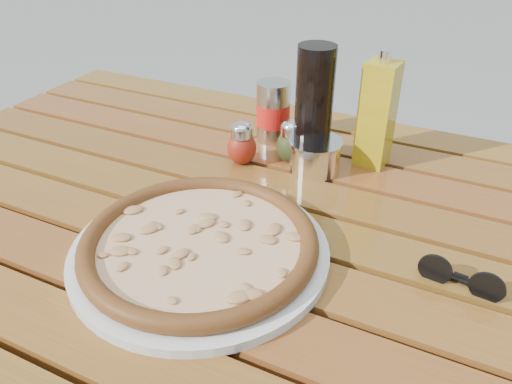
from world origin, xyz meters
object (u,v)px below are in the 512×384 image
at_px(plate, 200,251).
at_px(parmesan_tin, 315,155).
at_px(table, 251,252).
at_px(sunglasses, 460,278).
at_px(oregano_shaker, 291,142).
at_px(dark_bottle, 314,109).
at_px(soda_can, 273,112).
at_px(pepper_shaker, 242,144).
at_px(olive_oil_cruet, 377,114).
at_px(pizza, 199,242).

relative_size(plate, parmesan_tin, 3.03).
bearing_deg(parmesan_tin, table, -102.90).
xyz_separation_m(parmesan_tin, sunglasses, (0.28, -0.21, -0.01)).
height_order(plate, oregano_shaker, oregano_shaker).
relative_size(dark_bottle, soda_can, 1.83).
height_order(table, pepper_shaker, pepper_shaker).
xyz_separation_m(plate, sunglasses, (0.33, 0.09, 0.01)).
height_order(plate, olive_oil_cruet, olive_oil_cruet).
height_order(dark_bottle, soda_can, dark_bottle).
xyz_separation_m(pepper_shaker, sunglasses, (0.41, -0.18, -0.02)).
relative_size(olive_oil_cruet, sunglasses, 1.89).
bearing_deg(dark_bottle, pepper_shaker, -156.95).
relative_size(parmesan_tin, sunglasses, 1.07).
height_order(pizza, dark_bottle, dark_bottle).
height_order(pizza, olive_oil_cruet, olive_oil_cruet).
height_order(pepper_shaker, soda_can, soda_can).
bearing_deg(olive_oil_cruet, pepper_shaker, -154.15).
xyz_separation_m(plate, oregano_shaker, (0.01, 0.31, 0.03)).
relative_size(plate, soda_can, 3.00).
xyz_separation_m(dark_bottle, parmesan_tin, (0.01, -0.02, -0.08)).
bearing_deg(olive_oil_cruet, parmesan_tin, -139.55).
bearing_deg(oregano_shaker, olive_oil_cruet, 23.05).
bearing_deg(soda_can, parmesan_tin, -34.82).
bearing_deg(table, olive_oil_cruet, 63.28).
distance_m(plate, pizza, 0.02).
bearing_deg(sunglasses, dark_bottle, 148.34).
bearing_deg(parmesan_tin, sunglasses, -37.32).
bearing_deg(table, pizza, -98.52).
bearing_deg(dark_bottle, table, -97.77).
height_order(table, pizza, pizza).
relative_size(table, sunglasses, 12.63).
distance_m(table, pepper_shaker, 0.21).
relative_size(table, soda_can, 11.67).
xyz_separation_m(pizza, sunglasses, (0.33, 0.09, -0.01)).
height_order(table, soda_can, soda_can).
xyz_separation_m(table, soda_can, (-0.08, 0.26, 0.13)).
distance_m(plate, parmesan_tin, 0.31).
relative_size(pizza, sunglasses, 3.28).
relative_size(olive_oil_cruet, parmesan_tin, 1.77).
height_order(pepper_shaker, sunglasses, pepper_shaker).
relative_size(plate, olive_oil_cruet, 1.71).
xyz_separation_m(pepper_shaker, dark_bottle, (0.12, 0.05, 0.07)).
relative_size(dark_bottle, parmesan_tin, 1.85).
distance_m(plate, dark_bottle, 0.34).
xyz_separation_m(oregano_shaker, olive_oil_cruet, (0.14, 0.06, 0.06)).
relative_size(plate, dark_bottle, 1.64).
height_order(parmesan_tin, sunglasses, parmesan_tin).
distance_m(pizza, oregano_shaker, 0.31).
distance_m(pizza, soda_can, 0.39).
bearing_deg(table, sunglasses, -5.83).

